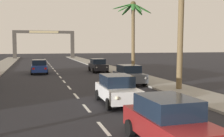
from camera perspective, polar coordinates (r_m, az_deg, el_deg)
name	(u,v)px	position (r m, az deg, el deg)	size (l,w,h in m)	color
sidewalk_right	(143,79)	(28.18, 6.34, -2.06)	(3.20, 110.00, 0.14)	gray
lane_markings	(70,83)	(25.74, -8.56, -2.88)	(4.28, 86.32, 0.01)	silver
sedan_lead_at_stop_bar	(169,122)	(9.72, 11.48, -10.57)	(2.02, 4.48, 1.68)	maroon
sedan_third_in_queue	(117,89)	(16.32, 1.03, -4.24)	(2.02, 4.48, 1.68)	silver
sedan_oncoming_far	(39,67)	(34.55, -14.57, 0.38)	(1.97, 4.46, 1.68)	navy
sedan_parked_nearest_kerb	(98,65)	(35.64, -2.86, 0.66)	(2.02, 4.48, 1.68)	black
sedan_parked_mid_kerb	(129,75)	(24.45, 3.51, -1.23)	(1.96, 4.45, 1.68)	#4C515B
palm_right_second	(182,0)	(21.77, 13.95, 13.40)	(3.43, 3.47, 10.09)	brown
palm_right_third	(133,22)	(31.54, 4.34, 9.44)	(4.38, 4.28, 8.24)	brown
town_gateway_arch	(44,40)	(73.44, -13.62, 5.56)	(15.19, 0.90, 7.08)	#423D38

